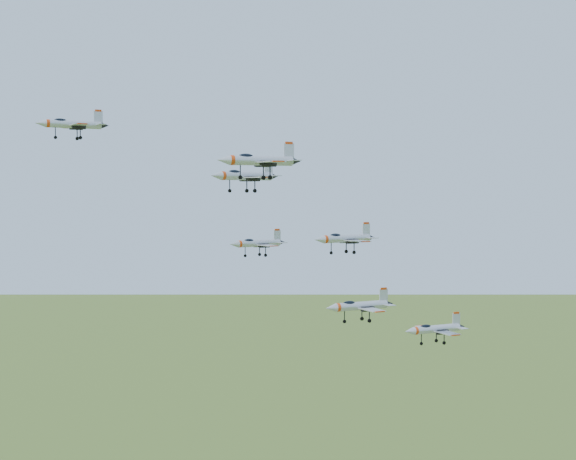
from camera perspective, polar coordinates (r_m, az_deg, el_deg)
name	(u,v)px	position (r m, az deg, el deg)	size (l,w,h in m)	color
jet_lead	(72,124)	(135.52, -15.14, 7.28)	(12.02, 10.01, 3.21)	#ADB1BA
jet_left_high	(244,176)	(126.73, -3.12, 3.88)	(12.56, 10.66, 3.41)	#ADB1BA
jet_right_high	(259,160)	(109.66, -2.10, 4.97)	(12.56, 10.40, 3.36)	#ADB1BA
jet_left_low	(257,243)	(133.64, -2.20, -0.94)	(10.77, 9.08, 2.90)	#ADB1BA
jet_right_low	(344,238)	(125.94, 4.04, -0.60)	(11.66, 9.79, 3.13)	#ADB1BA
jet_trail	(359,306)	(134.80, 5.09, -5.38)	(13.19, 10.94, 3.52)	#ADB1BA
jet_extra	(435,329)	(157.20, 10.38, -6.93)	(14.01, 11.59, 3.74)	#ADB1BA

